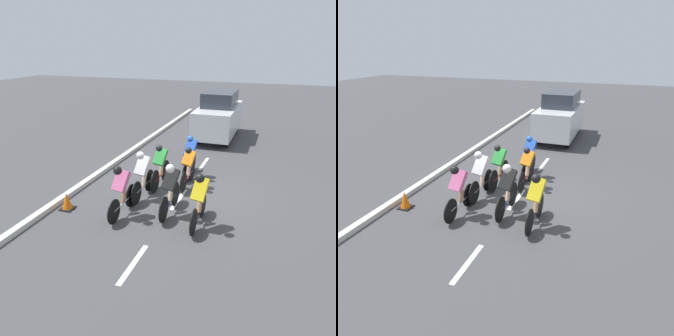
% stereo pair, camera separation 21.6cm
% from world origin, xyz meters
% --- Properties ---
extents(ground_plane, '(60.00, 60.00, 0.00)m').
position_xyz_m(ground_plane, '(0.00, 0.00, 0.00)').
color(ground_plane, '#424244').
extents(lane_stripe_near, '(0.12, 1.40, 0.01)m').
position_xyz_m(lane_stripe_near, '(0.00, 3.68, 0.00)').
color(lane_stripe_near, white).
rests_on(lane_stripe_near, ground).
extents(lane_stripe_mid, '(0.12, 1.40, 0.01)m').
position_xyz_m(lane_stripe_mid, '(0.00, 0.48, 0.00)').
color(lane_stripe_mid, white).
rests_on(lane_stripe_mid, ground).
extents(lane_stripe_far, '(0.12, 1.40, 0.01)m').
position_xyz_m(lane_stripe_far, '(0.00, -2.72, 0.00)').
color(lane_stripe_far, white).
rests_on(lane_stripe_far, ground).
extents(curb, '(0.20, 25.83, 0.14)m').
position_xyz_m(curb, '(3.20, 0.48, 0.07)').
color(curb, beige).
rests_on(curb, ground).
extents(cyclist_blue, '(0.41, 1.64, 1.52)m').
position_xyz_m(cyclist_blue, '(0.18, -1.33, 0.79)').
color(cyclist_blue, black).
rests_on(cyclist_blue, ground).
extents(cyclist_yellow, '(0.40, 1.63, 1.53)m').
position_xyz_m(cyclist_yellow, '(-0.92, 1.78, 0.81)').
color(cyclist_yellow, black).
rests_on(cyclist_yellow, ground).
extents(cyclist_orange, '(0.41, 1.65, 1.41)m').
position_xyz_m(cyclist_orange, '(-0.01, -0.47, 0.73)').
color(cyclist_orange, black).
rests_on(cyclist_orange, ground).
extents(cyclist_green, '(0.40, 1.68, 1.49)m').
position_xyz_m(cyclist_green, '(0.82, -0.17, 0.76)').
color(cyclist_green, black).
rests_on(cyclist_green, ground).
extents(cyclist_white, '(0.40, 1.66, 1.54)m').
position_xyz_m(cyclist_white, '(1.02, 0.75, 0.81)').
color(cyclist_white, black).
rests_on(cyclist_white, ground).
extents(cyclist_pink, '(0.40, 1.66, 1.51)m').
position_xyz_m(cyclist_pink, '(1.12, 1.91, 0.80)').
color(cyclist_pink, black).
rests_on(cyclist_pink, ground).
extents(cyclist_black, '(0.43, 1.67, 1.54)m').
position_xyz_m(cyclist_black, '(-0.05, 1.43, 0.81)').
color(cyclist_black, black).
rests_on(cyclist_black, ground).
extents(support_car, '(1.70, 4.10, 2.20)m').
position_xyz_m(support_car, '(0.21, -6.48, 1.10)').
color(support_car, black).
rests_on(support_car, ground).
extents(traffic_cone, '(0.36, 0.36, 0.49)m').
position_xyz_m(traffic_cone, '(2.75, 2.07, 0.24)').
color(traffic_cone, black).
rests_on(traffic_cone, ground).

